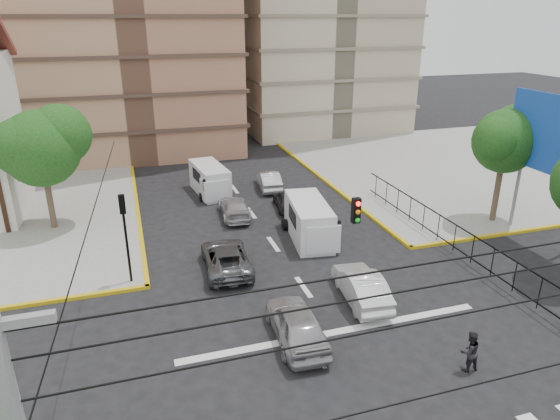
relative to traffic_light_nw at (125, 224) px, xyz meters
name	(u,v)px	position (x,y,z in m)	size (l,w,h in m)	color
ground	(348,350)	(7.80, -7.80, -3.11)	(160.00, 160.00, 0.00)	black
sidewalk_ne	(463,165)	(27.80, 12.20, -3.04)	(26.00, 26.00, 0.15)	gray
stop_line	(335,332)	(7.80, -6.60, -3.11)	(13.00, 0.40, 0.01)	silver
park_fence	(470,265)	(16.80, -3.30, -3.11)	(0.10, 22.50, 1.66)	black
billboard	(555,138)	(22.25, -1.80, 2.89)	(0.36, 6.20, 8.10)	slate
tree_park_c	(507,138)	(21.89, 1.21, 2.22)	(4.65, 3.80, 7.25)	#473828
tree_tudor	(42,145)	(-4.10, 8.21, 2.11)	(5.39, 4.40, 7.43)	#473828
traffic_light_nw	(125,224)	(0.00, 0.00, 0.00)	(0.28, 0.22, 4.40)	black
traffic_light_hanging	(385,230)	(7.80, -9.84, 2.79)	(18.00, 9.12, 0.92)	black
van_right_lane	(310,223)	(9.96, 2.08, -2.02)	(2.59, 5.20, 2.24)	silver
van_left_lane	(210,181)	(5.93, 11.59, -2.09)	(2.36, 4.84, 2.10)	silver
car_silver_front_left	(296,323)	(6.11, -6.59, -2.35)	(1.79, 4.45, 1.51)	#A9A9AE
car_white_front_right	(361,286)	(9.88, -4.64, -2.39)	(1.52, 4.36, 1.44)	white
car_grey_mid_left	(226,258)	(4.66, 0.05, -2.45)	(2.21, 4.79, 1.33)	#515458
car_silver_rear_left	(234,207)	(6.62, 6.93, -2.49)	(1.74, 4.28, 1.24)	#B8B8BD
car_darkgrey_mid_right	(287,200)	(10.28, 7.17, -2.47)	(1.51, 3.75, 1.28)	#28272A
car_white_rear_right	(269,180)	(10.26, 11.57, -2.44)	(1.41, 4.06, 1.34)	silver
pedestrian_crosswalk	(470,351)	(11.47, -10.16, -2.31)	(0.78, 0.61, 1.60)	black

